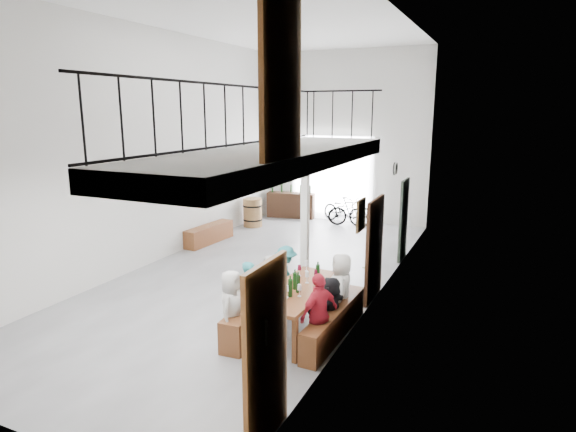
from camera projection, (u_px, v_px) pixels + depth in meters
The scene contains 24 objects.
floor at pixel (259, 274), 10.90m from camera, with size 12.00×12.00×0.00m, color slate.
room_walls at pixel (257, 114), 10.13m from camera, with size 12.00×12.00×12.00m.
gateway_portal at pixel (331, 178), 16.03m from camera, with size 2.80×0.08×2.80m, color white.
right_wall_decor at pixel (351, 230), 7.77m from camera, with size 0.07×8.28×5.07m.
balcony at pixel (277, 160), 6.68m from camera, with size 1.52×5.62×4.00m.
tasting_table at pixel (299, 293), 7.88m from camera, with size 0.94×2.13×0.79m.
bench_inner at pixel (260, 312), 8.22m from camera, with size 0.37×2.28×0.53m, color brown.
bench_wall at pixel (334, 323), 7.82m from camera, with size 0.29×2.22×0.51m, color brown.
tableware at pixel (297, 281), 7.78m from camera, with size 0.45×1.61×0.35m.
side_bench at pixel (209, 234), 13.41m from camera, with size 0.39×1.77×0.50m, color brown.
oak_barrel at pixel (253, 212), 15.25m from camera, with size 0.61×0.61×0.89m.
serving_counter at pixel (291, 205), 16.53m from camera, with size 1.62×0.45×0.86m, color #361E12.
counter_bottles at pixel (291, 189), 16.41m from camera, with size 1.36×0.31×0.28m.
guest_left_a at pixel (232, 309), 7.46m from camera, with size 0.61×0.40×1.24m, color beige.
guest_left_b at pixel (251, 296), 8.04m from camera, with size 0.43×0.29×1.19m, color #24747A.
guest_left_c at pixel (271, 286), 8.56m from camera, with size 0.55×0.43×1.13m, color beige.
guest_left_d at pixel (286, 276), 9.06m from camera, with size 0.75×0.43×1.16m, color #24747A.
guest_right_a at pixel (319, 313), 7.27m from camera, with size 0.74×0.31×1.27m, color red.
guest_right_b at pixel (331, 308), 7.77m from camera, with size 0.96×0.31×1.04m, color black.
guest_right_c at pixel (341, 290), 8.22m from camera, with size 0.62×0.41×1.27m, color beige.
host_standing at pixel (262, 336), 6.26m from camera, with size 0.55×0.36×1.52m, color #434B2A.
potted_plant at pixel (372, 272), 10.35m from camera, with size 0.39×0.34×0.44m, color #1C4D1C.
bicycle_near at pixel (343, 210), 15.71m from camera, with size 0.58×1.67×0.88m, color black.
bicycle_far at pixel (352, 212), 15.31m from camera, with size 0.44×1.54×0.93m, color black.
Camera 1 is at (4.90, -9.14, 3.65)m, focal length 30.00 mm.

